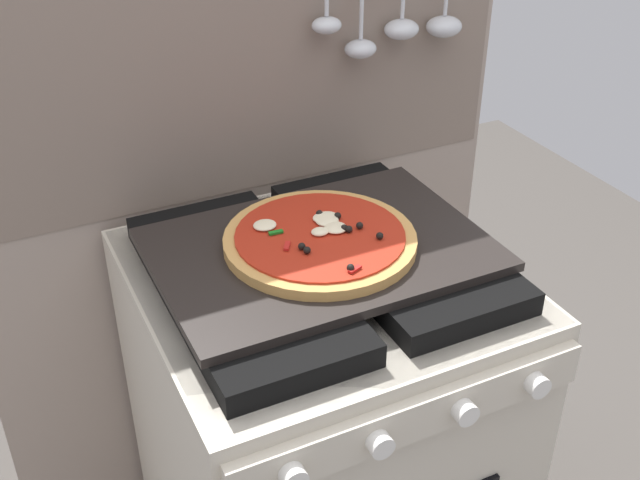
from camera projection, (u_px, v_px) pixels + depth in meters
kitchen_backsplash at (250, 220)px, 1.61m from camera, size 1.10×0.09×1.55m
stove at (320, 447)px, 1.53m from camera, size 0.60×0.64×0.90m
baking_tray at (320, 249)px, 1.29m from camera, size 0.54×0.38×0.02m
pizza_left at (321, 240)px, 1.28m from camera, size 0.32×0.32×0.03m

